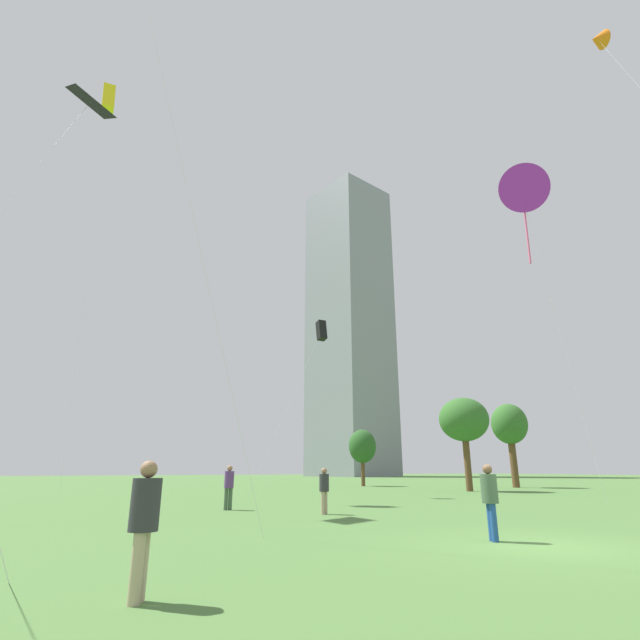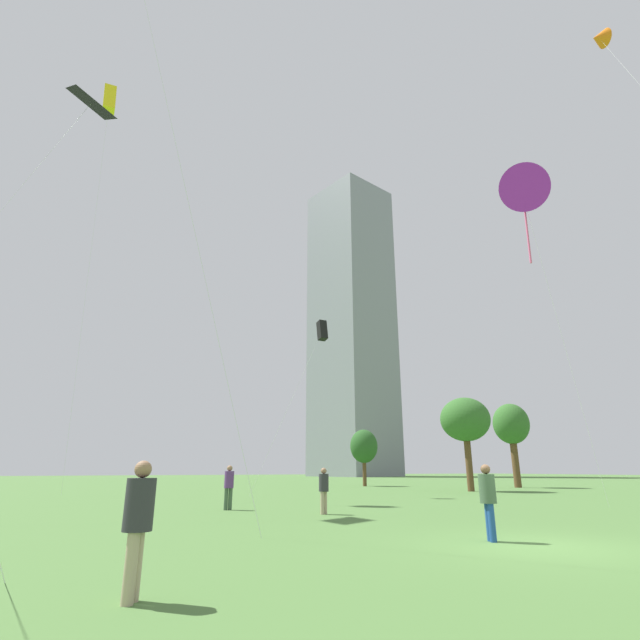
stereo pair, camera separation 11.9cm
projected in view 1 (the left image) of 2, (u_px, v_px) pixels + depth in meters
The scene contains 14 objects.
ground at pixel (539, 546), 10.67m from camera, with size 280.00×280.00×0.00m, color #4C7538.
person_standing_0 at pixel (490, 496), 11.62m from camera, with size 0.39×0.39×1.74m.
person_standing_1 at pixel (324, 487), 18.43m from camera, with size 0.37×0.37×1.67m.
person_standing_2 at pixel (229, 484), 20.35m from camera, with size 0.39×0.39×1.78m.
person_standing_3 at pixel (144, 518), 6.40m from camera, with size 0.39×0.39×1.74m.
kite_flying_2 at pixel (521, 191), 25.63m from camera, with size 4.42×3.57×17.21m.
kite_flying_3 at pixel (321, 331), 33.08m from camera, with size 4.34×2.45×11.41m.
kite_flying_4 at pixel (91, 102), 26.60m from camera, with size 8.19×6.63×21.89m.
kite_flying_5 at pixel (598, 40), 33.67m from camera, with size 3.99×11.10×30.94m.
kite_flying_6 at pixel (108, 99), 36.21m from camera, with size 1.18×3.64×29.24m.
park_tree_0 at pixel (509, 425), 46.07m from camera, with size 3.32×3.32×7.64m.
park_tree_1 at pixel (362, 447), 49.24m from camera, with size 2.78×2.78×5.51m.
park_tree_2 at pixel (464, 420), 38.46m from camera, with size 3.87×3.87×7.11m.
distant_highrise_0 at pixel (350, 324), 123.19m from camera, with size 15.67×17.09×73.79m, color gray.
Camera 1 is at (-9.66, -8.15, 1.63)m, focal length 27.19 mm.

